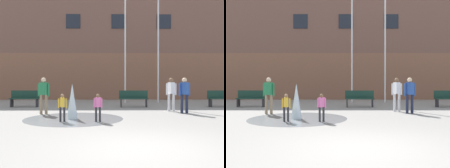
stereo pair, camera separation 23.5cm
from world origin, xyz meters
The scene contains 13 objects.
ground_plane centered at (0.00, 0.00, 0.00)m, with size 100.00×100.00×0.00m, color gray.
library_building centered at (0.00, 17.74, 4.02)m, with size 36.00×6.05×8.03m.
splash_fountain centered at (-2.17, 4.45, 0.46)m, with size 3.77×3.77×1.35m.
park_bench_far_left centered at (-5.46, 9.13, 0.48)m, with size 1.60×0.44×0.91m.
park_bench_left_of_flagpoles centered at (0.59, 8.97, 0.48)m, with size 1.60×0.44×0.91m.
park_bench_near_trashcan centered at (5.56, 8.97, 0.48)m, with size 1.60×0.44×0.91m.
child_with_pink_shirt centered at (-1.19, 3.72, 0.58)m, with size 0.31×0.23×0.99m.
teen_by_trashcan centered at (-3.63, 5.90, 0.93)m, with size 0.50×0.29×1.59m.
child_running centered at (-2.44, 3.75, 0.58)m, with size 0.31×0.24×0.99m.
adult_near_bench centered at (2.18, 6.89, 0.93)m, with size 0.50×0.38×1.59m.
adult_in_red centered at (2.57, 6.05, 0.93)m, with size 0.50×0.39×1.59m.
flagpole_left centered at (0.35, 11.96, 4.52)m, with size 0.80×0.10×8.55m.
flagpole_right centered at (2.56, 11.96, 4.69)m, with size 0.80×0.10×8.88m.
Camera 2 is at (-0.60, -5.51, 1.44)m, focal length 42.00 mm.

